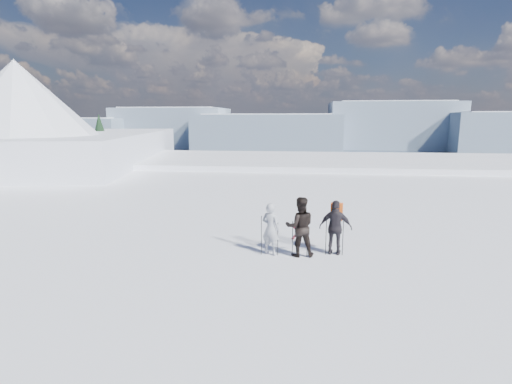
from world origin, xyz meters
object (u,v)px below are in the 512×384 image
skier_grey (271,229)px  skier_pack (336,228)px  skis_loose (299,233)px  skier_dark (300,227)px

skier_grey → skier_pack: bearing=-147.5°
skier_grey → skis_loose: 2.90m
skier_grey → skier_pack: 2.17m
skier_dark → skier_pack: skier_dark is taller
skier_pack → skis_loose: size_ratio=1.10×
skier_grey → skis_loose: bearing=-84.3°
skier_dark → skier_pack: size_ratio=1.08×
skier_pack → skier_grey: bearing=15.5°
skier_grey → skis_loose: size_ratio=1.06×
skier_dark → skier_pack: (1.18, 0.29, -0.07)m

